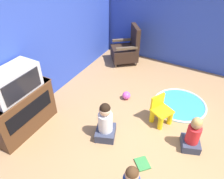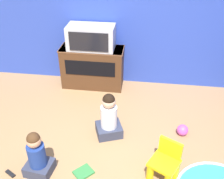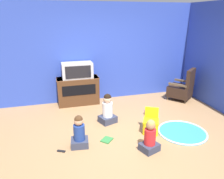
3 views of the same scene
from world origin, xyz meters
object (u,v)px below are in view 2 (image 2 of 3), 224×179
at_px(child_watching_left, 37,156).
at_px(remote_control, 10,174).
at_px(book, 83,172).
at_px(television, 91,37).
at_px(yellow_kid_chair, 164,165).
at_px(tv_cabinet, 93,67).
at_px(toy_ball, 182,130).
at_px(child_watching_center, 109,118).

height_order(child_watching_left, remote_control, child_watching_left).
height_order(book, remote_control, book).
bearing_deg(television, yellow_kid_chair, -57.58).
relative_size(child_watching_left, book, 2.20).
bearing_deg(book, child_watching_left, 138.97).
height_order(tv_cabinet, book, tv_cabinet).
distance_m(television, toy_ball, 2.10).
height_order(television, child_watching_center, television).
xyz_separation_m(child_watching_center, remote_control, (-1.09, -0.88, -0.29)).
height_order(tv_cabinet, child_watching_left, tv_cabinet).
bearing_deg(tv_cabinet, toy_ball, -37.16).
bearing_deg(book, child_watching_center, 28.22).
xyz_separation_m(television, child_watching_center, (0.48, -1.28, -0.65)).
distance_m(yellow_kid_chair, child_watching_left, 1.50).
xyz_separation_m(child_watching_center, book, (-0.21, -0.74, -0.28)).
bearing_deg(tv_cabinet, television, -90.00).
xyz_separation_m(television, child_watching_left, (-0.26, -2.06, -0.68)).
xyz_separation_m(television, yellow_kid_chair, (1.24, -1.95, -0.74)).
bearing_deg(book, remote_control, 142.84).
relative_size(child_watching_left, remote_control, 4.08).
relative_size(yellow_kid_chair, child_watching_center, 0.75).
bearing_deg(toy_ball, tv_cabinet, 142.84).
bearing_deg(child_watching_center, remote_control, -161.91).
bearing_deg(tv_cabinet, yellow_kid_chair, -57.70).
distance_m(toy_ball, remote_control, 2.36).
relative_size(television, yellow_kid_chair, 1.55).
height_order(yellow_kid_chair, book, yellow_kid_chair).
height_order(yellow_kid_chair, child_watching_left, child_watching_left).
height_order(yellow_kid_chair, remote_control, yellow_kid_chair).
bearing_deg(yellow_kid_chair, child_watching_center, 166.34).
xyz_separation_m(tv_cabinet, toy_ball, (1.53, -1.16, -0.30)).
distance_m(child_watching_center, remote_control, 1.43).
bearing_deg(child_watching_center, child_watching_left, -154.06).
bearing_deg(child_watching_left, child_watching_center, 53.71).
distance_m(television, book, 2.24).
distance_m(television, child_watching_left, 2.19).
height_order(child_watching_left, child_watching_center, child_watching_center).
height_order(television, child_watching_left, television).
relative_size(television, child_watching_center, 1.16).
distance_m(television, yellow_kid_chair, 2.42).
bearing_deg(toy_ball, child_watching_left, -152.96).
relative_size(television, remote_control, 5.19).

